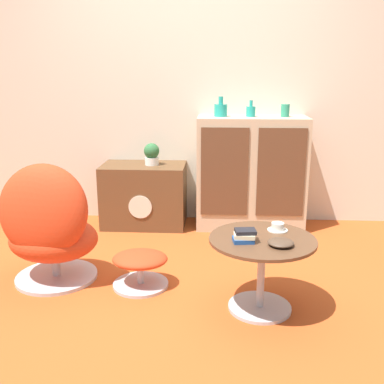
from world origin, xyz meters
The scene contains 14 objects.
ground_plane centered at (0.00, 0.00, 0.00)m, with size 12.00×12.00×0.00m, color #B74C1E.
wall_back centered at (0.00, 1.58, 1.30)m, with size 6.40×0.06×2.60m.
sideboard centered at (0.57, 1.34, 0.50)m, with size 0.95×0.42×0.99m.
tv_console centered at (-0.39, 1.32, 0.28)m, with size 0.74×0.46×0.56m.
egg_chair centered at (-0.82, 0.13, 0.39)m, with size 0.64×0.60×0.84m.
ottoman centered at (-0.22, 0.10, 0.15)m, with size 0.36×0.36×0.24m.
coffee_table centered at (0.54, -0.15, 0.31)m, with size 0.62×0.62×0.45m.
vase_leftmost centered at (0.29, 1.34, 1.05)m, with size 0.11×0.11×0.17m.
vase_inner_left centered at (0.55, 1.34, 1.04)m, with size 0.08×0.08×0.14m.
vase_inner_right centered at (0.84, 1.34, 1.04)m, with size 0.07×0.07×0.11m.
potted_plant centered at (-0.31, 1.32, 0.66)m, with size 0.14×0.14×0.19m.
teacup centered at (0.64, -0.01, 0.47)m, with size 0.12×0.12×0.05m.
book_stack centered at (0.43, -0.21, 0.48)m, with size 0.14×0.11×0.07m.
bowl centered at (0.62, -0.25, 0.47)m, with size 0.14×0.14×0.04m.
Camera 1 is at (0.28, -2.57, 1.37)m, focal length 42.00 mm.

